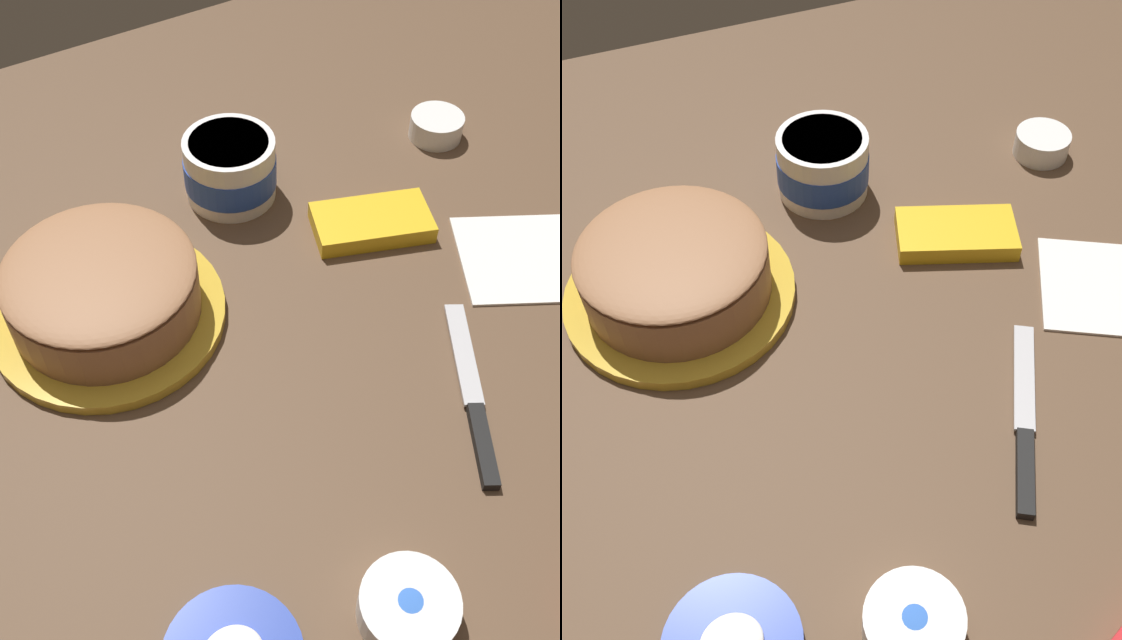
% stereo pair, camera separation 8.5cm
% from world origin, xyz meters
% --- Properties ---
extents(ground_plane, '(1.54, 1.54, 0.00)m').
position_xyz_m(ground_plane, '(0.00, 0.00, 0.00)').
color(ground_plane, brown).
extents(frosted_cake, '(0.27, 0.27, 0.09)m').
position_xyz_m(frosted_cake, '(-0.24, 0.20, 0.04)').
color(frosted_cake, gold).
rests_on(frosted_cake, ground_plane).
extents(frosting_tub, '(0.12, 0.12, 0.09)m').
position_xyz_m(frosting_tub, '(-0.01, 0.32, 0.04)').
color(frosting_tub, white).
rests_on(frosting_tub, ground_plane).
extents(spreading_knife, '(0.13, 0.21, 0.01)m').
position_xyz_m(spreading_knife, '(0.05, -0.12, 0.01)').
color(spreading_knife, silver).
rests_on(spreading_knife, ground_plane).
extents(sprinkle_bowl_pink, '(0.08, 0.08, 0.03)m').
position_xyz_m(sprinkle_bowl_pink, '(0.30, 0.28, 0.02)').
color(sprinkle_bowl_pink, white).
rests_on(sprinkle_bowl_pink, ground_plane).
extents(sprinkle_bowl_blue, '(0.09, 0.09, 0.04)m').
position_xyz_m(sprinkle_bowl_blue, '(-0.15, -0.25, 0.02)').
color(sprinkle_bowl_blue, white).
rests_on(sprinkle_bowl_blue, ground_plane).
extents(candy_box_lower, '(0.17, 0.13, 0.02)m').
position_xyz_m(candy_box_lower, '(0.11, 0.17, 0.01)').
color(candy_box_lower, yellow).
rests_on(candy_box_lower, ground_plane).
extents(paper_napkin, '(0.20, 0.20, 0.01)m').
position_xyz_m(paper_napkin, '(0.24, 0.03, 0.00)').
color(paper_napkin, white).
rests_on(paper_napkin, ground_plane).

